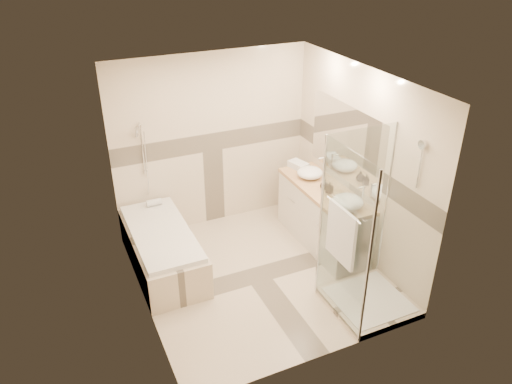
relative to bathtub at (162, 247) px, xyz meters
name	(u,v)px	position (x,y,z in m)	size (l,w,h in m)	color
room	(261,186)	(1.08, -0.64, 0.95)	(2.82, 3.02, 2.52)	#C2B19A
bathtub	(162,247)	(0.00, 0.00, 0.00)	(0.75, 1.70, 0.56)	beige
vanity	(323,216)	(2.15, -0.35, 0.12)	(0.58, 1.62, 0.85)	silver
shower_enclosure	(360,269)	(1.86, -1.62, 0.20)	(0.96, 0.93, 2.04)	beige
vessel_sink_near	(310,173)	(2.13, 0.02, 0.61)	(0.35, 0.35, 0.14)	white
vessel_sink_far	(347,202)	(2.13, -0.89, 0.62)	(0.39, 0.39, 0.16)	white
faucet_near	(324,164)	(2.35, 0.02, 0.70)	(0.11, 0.03, 0.28)	silver
faucet_far	(363,194)	(2.35, -0.89, 0.69)	(0.10, 0.03, 0.25)	silver
amenity_bottle_a	(330,188)	(2.13, -0.48, 0.62)	(0.07, 0.07, 0.16)	black
amenity_bottle_b	(324,184)	(2.13, -0.35, 0.61)	(0.11, 0.11, 0.14)	black
folded_towels	(298,165)	(2.13, 0.35, 0.59)	(0.17, 0.28, 0.09)	silver
rolled_towel	(154,202)	(0.09, 0.65, 0.30)	(0.09, 0.09, 0.20)	silver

